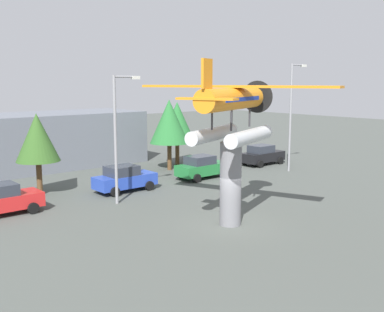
% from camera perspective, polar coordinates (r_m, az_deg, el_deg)
% --- Properties ---
extents(ground_plane, '(140.00, 140.00, 0.00)m').
position_cam_1_polar(ground_plane, '(24.39, 4.67, -8.34)').
color(ground_plane, '#4C514C').
extents(display_pedestal, '(1.10, 1.10, 4.29)m').
position_cam_1_polar(display_pedestal, '(23.84, 4.73, -3.42)').
color(display_pedestal, slate).
rests_on(display_pedestal, ground).
extents(floatplane_monument, '(7.19, 10.09, 4.00)m').
position_cam_1_polar(floatplane_monument, '(23.43, 4.98, 5.80)').
color(floatplane_monument, silver).
rests_on(floatplane_monument, display_pedestal).
extents(car_near_red, '(4.20, 2.02, 1.76)m').
position_cam_1_polar(car_near_red, '(27.79, -22.30, -4.95)').
color(car_near_red, red).
rests_on(car_near_red, ground).
extents(car_mid_blue, '(4.20, 2.02, 1.76)m').
position_cam_1_polar(car_mid_blue, '(31.53, -8.27, -2.73)').
color(car_mid_blue, '#2847B7').
rests_on(car_mid_blue, ground).
extents(car_far_green, '(4.20, 2.02, 1.76)m').
position_cam_1_polar(car_far_green, '(35.35, 1.22, -1.34)').
color(car_far_green, '#237A38').
rests_on(car_far_green, ground).
extents(car_distant_black, '(4.20, 2.02, 1.76)m').
position_cam_1_polar(car_distant_black, '(41.60, 8.59, 0.14)').
color(car_distant_black, black).
rests_on(car_distant_black, ground).
extents(streetlight_primary, '(1.84, 0.28, 7.67)m').
position_cam_1_polar(streetlight_primary, '(27.99, -9.02, 3.19)').
color(streetlight_primary, gray).
rests_on(streetlight_primary, ground).
extents(streetlight_secondary, '(1.84, 0.28, 8.70)m').
position_cam_1_polar(streetlight_secondary, '(38.72, 12.12, 5.51)').
color(streetlight_secondary, gray).
rests_on(streetlight_secondary, ground).
extents(storefront_building, '(13.45, 6.94, 4.61)m').
position_cam_1_polar(storefront_building, '(42.54, -15.64, 2.04)').
color(storefront_building, slate).
rests_on(storefront_building, ground).
extents(tree_east, '(2.79, 2.79, 5.31)m').
position_cam_1_polar(tree_east, '(31.37, -18.39, 2.12)').
color(tree_east, brown).
rests_on(tree_east, ground).
extents(tree_center_back, '(3.23, 3.23, 5.83)m').
position_cam_1_polar(tree_center_back, '(38.41, -2.80, 4.21)').
color(tree_center_back, brown).
rests_on(tree_center_back, ground).
extents(tree_far_east, '(3.06, 3.06, 5.53)m').
position_cam_1_polar(tree_far_east, '(40.96, -1.83, 4.23)').
color(tree_far_east, brown).
rests_on(tree_far_east, ground).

